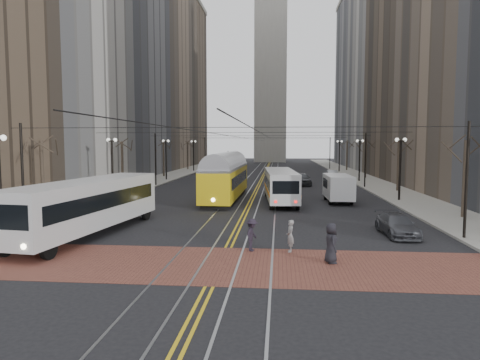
% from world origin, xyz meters
% --- Properties ---
extents(ground, '(260.00, 260.00, 0.00)m').
position_xyz_m(ground, '(0.00, 0.00, 0.00)').
color(ground, black).
rests_on(ground, ground).
extents(sidewalk_left, '(5.00, 140.00, 0.15)m').
position_xyz_m(sidewalk_left, '(-15.00, 45.00, 0.07)').
color(sidewalk_left, gray).
rests_on(sidewalk_left, ground).
extents(sidewalk_right, '(5.00, 140.00, 0.15)m').
position_xyz_m(sidewalk_right, '(15.00, 45.00, 0.07)').
color(sidewalk_right, gray).
rests_on(sidewalk_right, ground).
extents(crosswalk_band, '(25.00, 6.00, 0.01)m').
position_xyz_m(crosswalk_band, '(0.00, -4.00, 0.01)').
color(crosswalk_band, brown).
rests_on(crosswalk_band, ground).
extents(streetcar_rails, '(4.80, 130.00, 0.02)m').
position_xyz_m(streetcar_rails, '(0.00, 45.00, 0.00)').
color(streetcar_rails, gray).
rests_on(streetcar_rails, ground).
extents(centre_lines, '(0.42, 130.00, 0.01)m').
position_xyz_m(centre_lines, '(0.00, 45.00, 0.01)').
color(centre_lines, gold).
rests_on(centre_lines, ground).
extents(building_left_mid, '(16.00, 20.00, 34.00)m').
position_xyz_m(building_left_mid, '(-25.50, 46.00, 17.00)').
color(building_left_mid, slate).
rests_on(building_left_mid, ground).
extents(building_left_midfar, '(20.00, 20.00, 52.00)m').
position_xyz_m(building_left_midfar, '(-27.50, 66.00, 26.00)').
color(building_left_midfar, gray).
rests_on(building_left_midfar, ground).
extents(building_left_far, '(16.00, 20.00, 40.00)m').
position_xyz_m(building_left_far, '(-25.50, 86.00, 20.00)').
color(building_left_far, brown).
rests_on(building_left_far, ground).
extents(building_right_mid, '(16.00, 20.00, 34.00)m').
position_xyz_m(building_right_mid, '(25.50, 46.00, 17.00)').
color(building_right_mid, brown).
rests_on(building_right_mid, ground).
extents(building_right_midfar, '(20.00, 20.00, 52.00)m').
position_xyz_m(building_right_midfar, '(27.50, 66.00, 26.00)').
color(building_right_midfar, '#B1ADA6').
rests_on(building_right_midfar, ground).
extents(building_right_far, '(16.00, 20.00, 40.00)m').
position_xyz_m(building_right_far, '(25.50, 86.00, 20.00)').
color(building_right_far, slate).
rests_on(building_right_far, ground).
extents(clock_tower, '(12.00, 12.00, 66.00)m').
position_xyz_m(clock_tower, '(0.00, 102.00, 35.96)').
color(clock_tower, '#B2AFA5').
rests_on(clock_tower, ground).
extents(lamp_posts, '(27.60, 57.20, 5.60)m').
position_xyz_m(lamp_posts, '(-0.00, 28.75, 2.80)').
color(lamp_posts, black).
rests_on(lamp_posts, ground).
extents(street_trees, '(31.68, 53.28, 5.60)m').
position_xyz_m(street_trees, '(0.00, 35.25, 2.80)').
color(street_trees, '#382D23').
rests_on(street_trees, ground).
extents(trolley_wires, '(25.96, 120.00, 6.60)m').
position_xyz_m(trolley_wires, '(0.00, 34.83, 3.77)').
color(trolley_wires, black).
rests_on(trolley_wires, ground).
extents(transit_bus, '(4.29, 13.15, 3.23)m').
position_xyz_m(transit_bus, '(-8.56, 1.43, 1.61)').
color(transit_bus, '#BEBEBE').
rests_on(transit_bus, ground).
extents(streetcar, '(2.96, 14.75, 3.47)m').
position_xyz_m(streetcar, '(-2.50, 18.19, 1.73)').
color(streetcar, gold).
rests_on(streetcar, ground).
extents(rear_bus, '(3.24, 11.36, 2.92)m').
position_xyz_m(rear_bus, '(2.72, 16.32, 1.46)').
color(rear_bus, silver).
rests_on(rear_bus, ground).
extents(cargo_van, '(2.26, 5.66, 2.49)m').
position_xyz_m(cargo_van, '(7.97, 16.91, 1.24)').
color(cargo_van, silver).
rests_on(cargo_van, ground).
extents(sedan_grey, '(2.47, 4.91, 1.60)m').
position_xyz_m(sedan_grey, '(5.52, 32.58, 0.80)').
color(sedan_grey, '#42454A').
rests_on(sedan_grey, ground).
extents(sedan_silver, '(1.70, 4.29, 1.39)m').
position_xyz_m(sedan_silver, '(10.40, 41.26, 0.70)').
color(sedan_silver, '#AFB3B7').
rests_on(sedan_silver, ground).
extents(sedan_parked, '(1.97, 4.37, 1.24)m').
position_xyz_m(sedan_parked, '(9.50, 2.91, 0.62)').
color(sedan_parked, '#414349').
rests_on(sedan_parked, ground).
extents(pedestrian_a, '(0.71, 0.97, 1.82)m').
position_xyz_m(pedestrian_a, '(4.94, -3.33, 0.92)').
color(pedestrian_a, black).
rests_on(pedestrian_a, crosswalk_band).
extents(pedestrian_b, '(0.39, 0.59, 1.59)m').
position_xyz_m(pedestrian_b, '(3.16, -1.50, 0.81)').
color(pedestrian_b, gray).
rests_on(pedestrian_b, crosswalk_band).
extents(pedestrian_d, '(0.84, 1.17, 1.63)m').
position_xyz_m(pedestrian_d, '(1.26, -1.50, 0.83)').
color(pedestrian_d, black).
rests_on(pedestrian_d, crosswalk_band).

